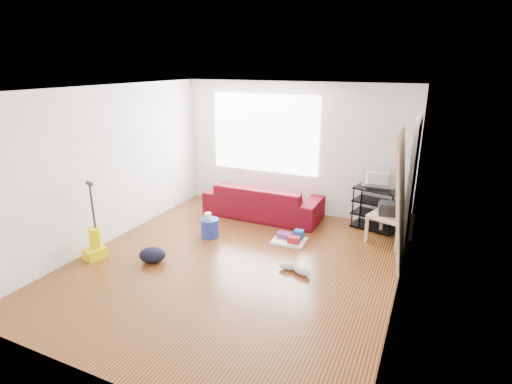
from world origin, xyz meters
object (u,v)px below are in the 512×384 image
at_px(tv_stand, 375,208).
at_px(side_table, 390,219).
at_px(sofa, 263,216).
at_px(cleaning_tray, 290,239).
at_px(vacuum, 95,244).
at_px(backpack, 153,261).
at_px(bucket, 210,236).

bearing_deg(tv_stand, side_table, -43.27).
height_order(sofa, side_table, side_table).
bearing_deg(cleaning_tray, vacuum, -144.90).
distance_m(sofa, cleaning_tray, 1.25).
bearing_deg(backpack, vacuum, 176.55).
relative_size(sofa, vacuum, 1.86).
bearing_deg(sofa, bucket, 70.09).
bearing_deg(cleaning_tray, side_table, 25.91).
bearing_deg(tv_stand, cleaning_tray, -122.48).
relative_size(tv_stand, vacuum, 0.69).
xyz_separation_m(cleaning_tray, vacuum, (-2.49, -1.75, 0.16)).
relative_size(tv_stand, side_table, 1.12).
distance_m(sofa, bucket, 1.32).
bearing_deg(backpack, tv_stand, 23.88).
bearing_deg(side_table, cleaning_tray, -154.09).
relative_size(cleaning_tray, backpack, 1.38).
bearing_deg(sofa, cleaning_tray, 134.91).
distance_m(cleaning_tray, backpack, 2.22).
bearing_deg(cleaning_tray, backpack, -137.36).
distance_m(tv_stand, backpack, 3.87).
xyz_separation_m(side_table, bucket, (-2.78, -1.06, -0.40)).
xyz_separation_m(tv_stand, backpack, (-2.79, -2.65, -0.38)).
bearing_deg(tv_stand, vacuum, -128.84).
relative_size(sofa, side_table, 3.01).
bearing_deg(vacuum, cleaning_tray, 49.70).
relative_size(side_table, backpack, 1.85).
xyz_separation_m(tv_stand, side_table, (0.30, -0.44, 0.01)).
height_order(sofa, cleaning_tray, sofa).
xyz_separation_m(tv_stand, cleaning_tray, (-1.16, -1.15, -0.33)).
bearing_deg(vacuum, sofa, 73.10).
distance_m(side_table, bucket, 3.01).
height_order(sofa, tv_stand, tv_stand).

